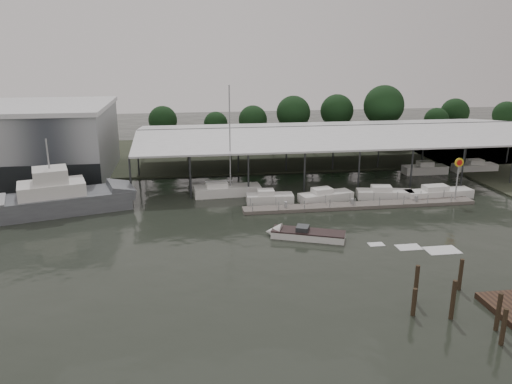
{
  "coord_description": "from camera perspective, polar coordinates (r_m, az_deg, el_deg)",
  "views": [
    {
      "loc": [
        -5.36,
        -43.78,
        18.44
      ],
      "look_at": [
        2.46,
        9.61,
        2.5
      ],
      "focal_mm": 35.0,
      "sensor_mm": 36.0,
      "label": 1
    }
  ],
  "objects": [
    {
      "name": "land_strip_far",
      "position": [
        87.88,
        -4.67,
        4.35
      ],
      "size": [
        140.0,
        30.0,
        0.3
      ],
      "color": "#323628",
      "rests_on": "ground"
    },
    {
      "name": "speedboat_underway",
      "position": [
        49.89,
        5.24,
        -4.82
      ],
      "size": [
        18.0,
        8.55,
        2.0
      ],
      "rotation": [
        0.0,
        0.0,
        2.76
      ],
      "color": "silver",
      "rests_on": "ground"
    },
    {
      "name": "horizon_tree_line",
      "position": [
        97.32,
        10.46,
        8.88
      ],
      "size": [
        72.57,
        9.82,
        11.31
      ],
      "color": "#322016",
      "rests_on": "ground"
    },
    {
      "name": "covered_boat_shed",
      "position": [
        76.18,
        8.92,
        6.96
      ],
      "size": [
        58.24,
        24.0,
        6.96
      ],
      "color": "silver",
      "rests_on": "ground"
    },
    {
      "name": "white_sailboat",
      "position": [
        63.66,
        -3.42,
        0.21
      ],
      "size": [
        8.56,
        3.14,
        14.04
      ],
      "rotation": [
        0.0,
        0.0,
        0.07
      ],
      "color": "silver",
      "rests_on": "ground"
    },
    {
      "name": "moored_cruiser_1",
      "position": [
        61.81,
        7.91,
        -0.47
      ],
      "size": [
        7.02,
        3.66,
        1.7
      ],
      "rotation": [
        0.0,
        0.0,
        0.23
      ],
      "color": "silver",
      "rests_on": "ground"
    },
    {
      "name": "moored_cruiser_0",
      "position": [
        60.61,
        1.52,
        -0.66
      ],
      "size": [
        5.79,
        2.55,
        1.7
      ],
      "rotation": [
        0.0,
        0.0,
        -0.06
      ],
      "color": "silver",
      "rests_on": "ground"
    },
    {
      "name": "grey_trawler",
      "position": [
        61.31,
        -21.24,
        -0.66
      ],
      "size": [
        16.47,
        9.15,
        8.84
      ],
      "rotation": [
        0.0,
        0.0,
        0.27
      ],
      "color": "slate",
      "rests_on": "ground"
    },
    {
      "name": "shell_fuel_sign",
      "position": [
        64.42,
        22.11,
        2.21
      ],
      "size": [
        1.1,
        0.18,
        5.55
      ],
      "color": "#999C9E",
      "rests_on": "ground"
    },
    {
      "name": "mooring_pilings",
      "position": [
        38.65,
        21.91,
        -11.61
      ],
      "size": [
        5.62,
        7.71,
        3.54
      ],
      "color": "#382C1C",
      "rests_on": "ground"
    },
    {
      "name": "floating_dock",
      "position": [
        60.33,
        11.82,
        -1.5
      ],
      "size": [
        28.0,
        2.0,
        1.4
      ],
      "color": "#6A645D",
      "rests_on": "ground"
    },
    {
      "name": "moored_cruiser_3",
      "position": [
        66.47,
        20.09,
        -0.13
      ],
      "size": [
        8.71,
        2.76,
        1.7
      ],
      "rotation": [
        0.0,
        0.0,
        0.07
      ],
      "color": "silver",
      "rests_on": "ground"
    },
    {
      "name": "moored_cruiser_2",
      "position": [
        64.25,
        14.44,
        -0.19
      ],
      "size": [
        7.16,
        3.44,
        1.7
      ],
      "rotation": [
        0.0,
        0.0,
        -0.19
      ],
      "color": "silver",
      "rests_on": "ground"
    },
    {
      "name": "storage_warehouse",
      "position": [
        78.24,
        -25.13,
        5.22
      ],
      "size": [
        24.5,
        20.5,
        10.5
      ],
      "color": "#909699",
      "rests_on": "ground"
    },
    {
      "name": "ground",
      "position": [
        47.81,
        -1.26,
        -6.24
      ],
      "size": [
        200.0,
        200.0,
        0.0
      ],
      "primitive_type": "plane",
      "color": "black",
      "rests_on": "ground"
    }
  ]
}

